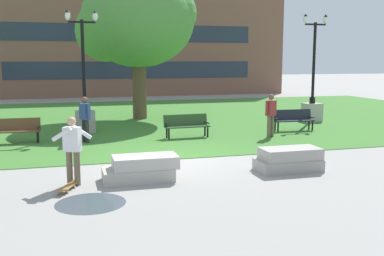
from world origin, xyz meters
name	(u,v)px	position (x,y,z in m)	size (l,w,h in m)	color
ground_plane	(173,160)	(0.00, 0.00, 0.00)	(140.00, 140.00, 0.00)	gray
grass_lawn	(130,119)	(0.00, 10.00, 0.01)	(40.00, 20.00, 0.02)	#3D752D
concrete_block_center	(141,169)	(-1.34, -2.10, 0.31)	(1.92, 0.90, 0.64)	#B2ADA3
concrete_block_left	(289,160)	(2.83, -2.19, 0.31)	(1.80, 0.90, 0.64)	#9E9991
person_skateboarder	(72,147)	(-3.03, -2.10, 0.97)	(0.98, 0.56, 1.71)	brown
skateboard	(67,187)	(-3.20, -2.55, 0.09)	(0.57, 1.02, 0.14)	olive
puddle	(91,203)	(-2.71, -3.67, 0.00)	(1.53, 1.53, 0.01)	#47515B
park_bench_near_left	(187,124)	(1.41, 3.73, 0.54)	(1.82, 0.61, 0.90)	#284723
park_bench_far_left	(293,119)	(6.33, 4.17, 0.54)	(1.83, 0.63, 0.90)	#1E232D
park_bench_far_right	(15,129)	(-5.03, 4.28, 0.54)	(1.81, 0.57, 0.90)	brown
lamp_post_left	(312,100)	(8.67, 6.59, 1.08)	(1.32, 0.80, 5.25)	#ADA89E
lamp_post_center	(85,108)	(-2.41, 6.08, 1.05)	(1.32, 0.80, 5.08)	gray
tree_near_right	(137,21)	(0.46, 9.94, 5.03)	(6.01, 5.73, 7.52)	brown
person_bystander_near_lawn	(85,117)	(-2.51, 3.66, 0.98)	(0.43, 0.71, 1.71)	#28282D
person_bystander_far_lawn	(271,113)	(4.66, 2.90, 0.98)	(0.62, 0.39, 1.71)	brown
building_facade_distant	(132,36)	(2.26, 24.50, 5.02)	(27.04, 1.03, 10.06)	brown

